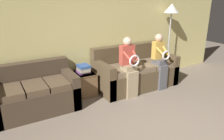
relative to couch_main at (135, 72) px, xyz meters
name	(u,v)px	position (x,y,z in m)	size (l,w,h in m)	color
wall_back	(101,33)	(-0.65, 0.47, 0.93)	(7.45, 0.06, 2.55)	#DBCC7F
couch_main	(135,72)	(0.00, 0.00, 0.00)	(1.92, 0.91, 0.96)	brown
couch_side	(34,94)	(-2.33, -0.01, -0.02)	(1.52, 0.87, 0.88)	#473828
child_left_seated	(129,65)	(-0.43, -0.38, 0.36)	(0.32, 0.38, 1.28)	tan
child_right_seated	(160,59)	(0.43, -0.37, 0.37)	(0.27, 0.38, 1.28)	#56565B
side_shelf	(84,83)	(-1.25, 0.16, -0.09)	(0.46, 0.52, 0.51)	brown
book_stack	(83,69)	(-1.25, 0.15, 0.25)	(0.24, 0.32, 0.18)	#7A4284
floor_lamp	(171,13)	(1.22, 0.19, 1.32)	(0.38, 0.38, 1.90)	#2D2B28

